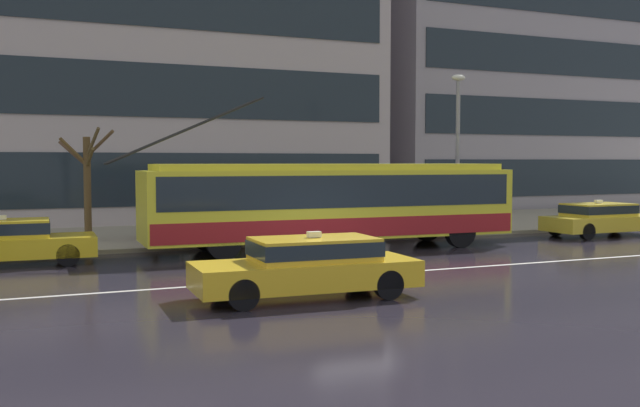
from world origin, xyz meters
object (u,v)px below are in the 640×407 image
Objects in this scene: taxi_oncoming_near at (309,265)px; street_tree_bare at (87,178)px; trolleybus at (333,202)px; bus_shelter at (236,186)px; street_lamp at (458,138)px; pedestrian_at_shelter at (152,194)px; taxi_ahead_of_bus at (600,218)px; pedestrian_approaching_curb at (236,192)px; taxi_queued_behind_bus at (6,240)px.

taxi_oncoming_near is 12.39m from street_tree_bare.
trolleybus is at bearing 62.30° from taxi_oncoming_near.
street_lamp is at bearing -10.25° from bus_shelter.
street_tree_bare is (-13.66, 1.96, -1.50)m from street_lamp.
pedestrian_at_shelter is at bearing 177.69° from bus_shelter.
street_tree_bare is at bearing 171.85° from street_lamp.
taxi_oncoming_near is 2.45× the size of pedestrian_at_shelter.
pedestrian_approaching_curb reaches higher than taxi_ahead_of_bus.
taxi_oncoming_near is 2.35× the size of pedestrian_approaching_curb.
trolleybus reaches higher than taxi_ahead_of_bus.
pedestrian_approaching_curb is at bearing 163.72° from taxi_ahead_of_bus.
taxi_ahead_of_bus is 13.89m from pedestrian_approaching_curb.
trolleybus is 3.43× the size of street_tree_bare.
bus_shelter is 5.17m from street_tree_bare.
taxi_queued_behind_bus is at bearing -155.73° from pedestrian_approaching_curb.
bus_shelter is at bearing 26.55° from taxi_queued_behind_bus.
bus_shelter is at bearing -2.31° from pedestrian_at_shelter.
trolleybus reaches higher than taxi_oncoming_near.
taxi_ahead_of_bus is 18.96m from street_tree_bare.
pedestrian_approaching_curb is 8.96m from street_lamp.
street_tree_bare is at bearing 175.36° from bus_shelter.
trolleybus reaches higher than pedestrian_at_shelter.
pedestrian_at_shelter is at bearing -7.86° from street_tree_bare.
taxi_ahead_of_bus is 13.90m from bus_shelter.
trolleybus is 8.40m from taxi_oncoming_near.
street_lamp reaches higher than taxi_ahead_of_bus.
taxi_oncoming_near is 1.03× the size of taxi_ahead_of_bus.
taxi_ahead_of_bus is 1.11× the size of bus_shelter.
bus_shelter is at bearing 72.42° from pedestrian_approaching_curb.
pedestrian_approaching_curb is (-2.21, 3.58, 0.21)m from trolleybus.
taxi_ahead_of_bus is 0.76× the size of street_lamp.
street_tree_bare reaches higher than taxi_queued_behind_bus.
taxi_queued_behind_bus is 1.11× the size of bus_shelter.
pedestrian_approaching_curb reaches higher than taxi_queued_behind_bus.
bus_shelter reaches higher than pedestrian_at_shelter.
taxi_oncoming_near is 1.03× the size of taxi_queued_behind_bus.
trolleybus is 6.83× the size of pedestrian_at_shelter.
trolleybus is 6.54× the size of pedestrian_approaching_curb.
street_tree_bare reaches higher than taxi_ahead_of_bus.
pedestrian_at_shelter is (-1.19, 11.54, 1.02)m from taxi_oncoming_near.
taxi_oncoming_near is at bearing -84.13° from pedestrian_at_shelter.
taxi_queued_behind_bus is 8.34m from pedestrian_approaching_curb.
pedestrian_approaching_curb is (-13.29, 3.88, 1.05)m from taxi_ahead_of_bus.
trolleybus is 2.17× the size of street_lamp.
taxi_oncoming_near and taxi_ahead_of_bus have the same top height.
taxi_queued_behind_bus is (-9.75, 0.18, -0.84)m from trolleybus.
trolleybus is 2.86× the size of taxi_ahead_of_bus.
trolleybus reaches higher than pedestrian_approaching_curb.
pedestrian_approaching_curb is at bearing -107.58° from bus_shelter.
trolleybus reaches higher than taxi_queued_behind_bus.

